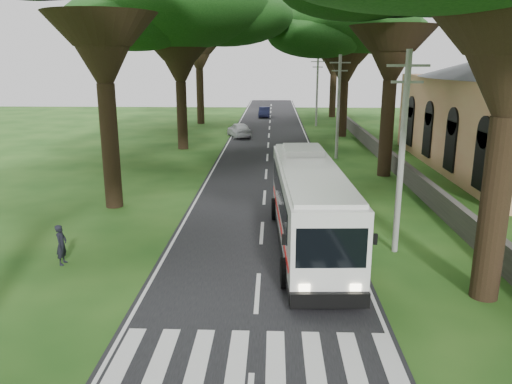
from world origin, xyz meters
The scene contains 15 objects.
ground centered at (0.00, 0.00, 0.00)m, with size 140.00×140.00×0.00m, color #184012.
road centered at (0.00, 25.00, 0.01)m, with size 8.00×120.00×0.04m, color black.
crosswalk centered at (0.00, -2.00, 0.00)m, with size 8.00×3.00×0.01m, color silver.
property_wall centered at (9.00, 24.00, 0.60)m, with size 0.35×50.00×1.20m, color #383533.
pole_near centered at (5.50, 6.00, 4.18)m, with size 1.60×0.24×8.00m.
pole_mid centered at (5.50, 26.00, 4.18)m, with size 1.60×0.24×8.00m.
pole_far centered at (5.50, 46.00, 4.18)m, with size 1.60×0.24×8.00m.
tree_l_midb centered at (-7.50, 30.00, 11.69)m, with size 15.94×15.94×15.15m.
tree_l_far centered at (-8.50, 48.00, 13.28)m, with size 14.56×14.56×16.52m.
tree_r_midb centered at (7.50, 38.00, 10.82)m, with size 13.98×13.98×13.91m.
tree_r_far centered at (8.50, 56.00, 11.30)m, with size 15.30×15.30×14.64m.
coach_bus centered at (1.98, 6.47, 1.86)m, with size 3.16×11.79×3.45m.
distant_car_a centered at (-3.00, 36.87, 0.77)m, with size 1.75×4.34×1.48m, color silver.
distant_car_b centered at (-0.80, 55.24, 0.71)m, with size 1.44×4.13×1.36m, color #21254F.
pedestrian centered at (-7.56, 4.22, 0.79)m, with size 0.57×0.38×1.57m, color black.
Camera 1 is at (0.50, -13.36, 7.61)m, focal length 35.00 mm.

